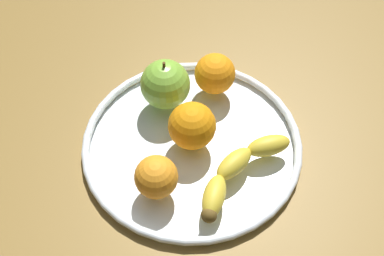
{
  "coord_description": "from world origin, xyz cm",
  "views": [
    {
      "loc": [
        38.68,
        18.74,
        61.75
      ],
      "look_at": [
        0.0,
        0.0,
        4.8
      ],
      "focal_mm": 45.7,
      "sensor_mm": 36.0,
      "label": 1
    }
  ],
  "objects": [
    {
      "name": "orange_center",
      "position": [
        -0.02,
        -0.08,
        5.35
      ],
      "size": [
        7.1,
        7.1,
        7.1
      ],
      "primitive_type": "sphere",
      "color": "orange",
      "rests_on": "fruit_bowl"
    },
    {
      "name": "orange_front_right",
      "position": [
        -11.12,
        -1.35,
        5.08
      ],
      "size": [
        6.56,
        6.56,
        6.56
      ],
      "primitive_type": "sphere",
      "color": "orange",
      "rests_on": "fruit_bowl"
    },
    {
      "name": "ground_plane",
      "position": [
        0.0,
        0.0,
        -2.0
      ],
      "size": [
        115.97,
        115.97,
        4.0
      ],
      "primitive_type": "cube",
      "color": "olive"
    },
    {
      "name": "fruit_bowl",
      "position": [
        0.0,
        0.0,
        0.92
      ],
      "size": [
        33.44,
        33.44,
        1.8
      ],
      "color": "white",
      "rests_on": "ground_plane"
    },
    {
      "name": "orange_back_left",
      "position": [
        9.65,
        -0.73,
        4.83
      ],
      "size": [
        6.06,
        6.06,
        6.06
      ],
      "primitive_type": "sphere",
      "color": "orange",
      "rests_on": "fruit_bowl"
    },
    {
      "name": "apple",
      "position": [
        -5.2,
        -7.11,
        5.7
      ],
      "size": [
        7.79,
        7.79,
        8.59
      ],
      "color": "#81BC39",
      "rests_on": "fruit_bowl"
    },
    {
      "name": "banana",
      "position": [
        2.82,
        8.6,
        3.33
      ],
      "size": [
        18.56,
        9.36,
        3.06
      ],
      "rotation": [
        0.0,
        0.0,
        -0.32
      ],
      "color": "gold",
      "rests_on": "fruit_bowl"
    }
  ]
}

